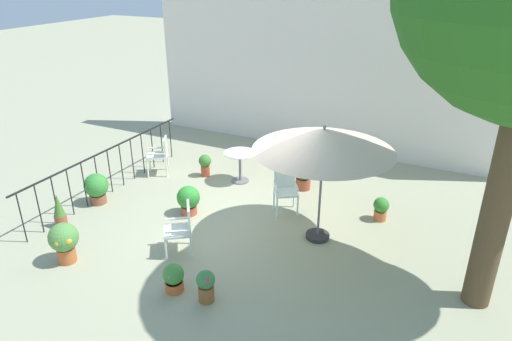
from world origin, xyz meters
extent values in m
plane|color=#A1A182|center=(0.00, 0.00, 0.00)|extent=(60.00, 60.00, 0.00)
cube|color=white|center=(0.00, 4.62, 2.26)|extent=(9.79, 0.30, 4.53)
cube|color=black|center=(-3.32, 0.00, 1.00)|extent=(0.03, 4.90, 0.03)
cylinder|color=black|center=(-3.32, -2.26, 0.50)|extent=(0.02, 0.02, 1.00)
cylinder|color=black|center=(-3.32, -1.88, 0.50)|extent=(0.02, 0.02, 1.00)
cylinder|color=black|center=(-3.32, -1.51, 0.50)|extent=(0.02, 0.02, 1.00)
cylinder|color=black|center=(-3.32, -1.13, 0.50)|extent=(0.02, 0.02, 1.00)
cylinder|color=black|center=(-3.32, -0.75, 0.50)|extent=(0.02, 0.02, 1.00)
cylinder|color=black|center=(-3.32, -0.38, 0.50)|extent=(0.02, 0.02, 1.00)
cylinder|color=black|center=(-3.32, 0.00, 0.50)|extent=(0.02, 0.02, 1.00)
cylinder|color=black|center=(-3.32, 0.38, 0.50)|extent=(0.02, 0.02, 1.00)
cylinder|color=black|center=(-3.32, 0.75, 0.50)|extent=(0.02, 0.02, 1.00)
cylinder|color=black|center=(-3.32, 1.13, 0.50)|extent=(0.02, 0.02, 1.00)
cylinder|color=black|center=(-3.32, 1.51, 0.50)|extent=(0.02, 0.02, 1.00)
cylinder|color=black|center=(-3.32, 1.88, 0.50)|extent=(0.02, 0.02, 1.00)
cylinder|color=black|center=(-3.32, 2.26, 0.50)|extent=(0.02, 0.02, 1.00)
cylinder|color=brown|center=(4.14, -0.44, 1.67)|extent=(0.40, 0.40, 3.35)
cylinder|color=#2D2D2D|center=(1.42, 0.20, 0.04)|extent=(0.44, 0.44, 0.08)
cylinder|color=slate|center=(1.42, 0.20, 1.07)|extent=(0.04, 0.04, 2.13)
cone|color=beige|center=(1.42, 0.20, 1.94)|extent=(2.45, 2.45, 0.39)
sphere|color=slate|center=(1.42, 0.20, 2.16)|extent=(0.06, 0.06, 0.06)
cylinder|color=white|center=(-1.00, 1.73, 0.71)|extent=(0.74, 0.74, 0.02)
cylinder|color=slate|center=(-1.00, 1.73, 0.35)|extent=(0.06, 0.06, 0.70)
cylinder|color=slate|center=(-1.00, 1.73, 0.01)|extent=(0.41, 0.41, 0.03)
cube|color=white|center=(-0.64, -1.30, 0.42)|extent=(0.65, 0.65, 0.04)
cube|color=white|center=(-0.46, -1.18, 0.68)|extent=(0.29, 0.39, 0.47)
cube|color=white|center=(-0.76, -1.12, 0.54)|extent=(0.36, 0.27, 0.03)
cube|color=white|center=(-0.51, -1.48, 0.54)|extent=(0.36, 0.27, 0.03)
cylinder|color=white|center=(-0.94, -1.25, 0.20)|extent=(0.04, 0.04, 0.40)
cylinder|color=white|center=(-0.69, -1.60, 0.20)|extent=(0.04, 0.04, 0.40)
cylinder|color=white|center=(-0.59, -1.00, 0.20)|extent=(0.04, 0.04, 0.40)
cylinder|color=white|center=(-0.34, -1.36, 0.20)|extent=(0.04, 0.04, 0.40)
cube|color=white|center=(-2.98, 1.24, 0.48)|extent=(0.64, 0.63, 0.04)
cube|color=white|center=(-2.79, 1.36, 0.71)|extent=(0.25, 0.38, 0.42)
cube|color=white|center=(-3.08, 1.42, 0.60)|extent=(0.39, 0.26, 0.03)
cube|color=white|center=(-2.87, 1.07, 0.60)|extent=(0.39, 0.26, 0.03)
cylinder|color=white|center=(-3.27, 1.31, 0.23)|extent=(0.04, 0.04, 0.46)
cylinder|color=white|center=(-3.06, 0.95, 0.23)|extent=(0.04, 0.04, 0.46)
cylinder|color=white|center=(-2.89, 1.53, 0.23)|extent=(0.04, 0.04, 0.46)
cylinder|color=white|center=(-2.68, 1.18, 0.23)|extent=(0.04, 0.04, 0.46)
cube|color=white|center=(0.52, 0.82, 0.46)|extent=(0.62, 0.62, 0.04)
cube|color=white|center=(0.41, 0.99, 0.70)|extent=(0.38, 0.26, 0.44)
cube|color=white|center=(0.34, 0.71, 0.58)|extent=(0.25, 0.36, 0.03)
cube|color=white|center=(0.69, 0.93, 0.58)|extent=(0.25, 0.36, 0.03)
cylinder|color=white|center=(0.45, 0.54, 0.22)|extent=(0.04, 0.04, 0.44)
cylinder|color=white|center=(0.80, 0.76, 0.22)|extent=(0.04, 0.04, 0.44)
cylinder|color=white|center=(0.23, 0.88, 0.22)|extent=(0.04, 0.04, 0.44)
cylinder|color=white|center=(0.58, 1.11, 0.22)|extent=(0.04, 0.04, 0.44)
cylinder|color=brown|center=(0.48, -2.20, 0.13)|extent=(0.24, 0.24, 0.26)
cylinder|color=#382819|center=(0.48, -2.20, 0.25)|extent=(0.21, 0.21, 0.02)
sphere|color=#3B7840|center=(0.48, -2.20, 0.38)|extent=(0.29, 0.29, 0.29)
sphere|color=#D92E60|center=(0.58, -2.18, 0.42)|extent=(0.07, 0.07, 0.07)
sphere|color=#D92E60|center=(0.58, -2.18, 0.40)|extent=(0.07, 0.07, 0.07)
sphere|color=#D92E60|center=(0.56, -2.25, 0.42)|extent=(0.08, 0.08, 0.08)
sphere|color=#D92E60|center=(0.56, -2.27, 0.43)|extent=(0.07, 0.07, 0.07)
cylinder|color=#B6523C|center=(-1.22, -0.08, 0.09)|extent=(0.32, 0.32, 0.18)
cylinder|color=#382819|center=(-1.22, -0.08, 0.17)|extent=(0.28, 0.28, 0.02)
sphere|color=#2F882F|center=(-1.22, -0.08, 0.37)|extent=(0.47, 0.47, 0.47)
cylinder|color=#A34A30|center=(0.45, 2.01, 0.13)|extent=(0.33, 0.33, 0.26)
cylinder|color=#382819|center=(0.45, 2.01, 0.25)|extent=(0.29, 0.29, 0.02)
sphere|color=#2C561A|center=(0.45, 2.01, 0.45)|extent=(0.44, 0.44, 0.44)
cylinder|color=#BE612D|center=(-0.09, -2.21, 0.08)|extent=(0.29, 0.29, 0.16)
cylinder|color=#382819|center=(-0.09, -2.21, 0.15)|extent=(0.25, 0.25, 0.02)
sphere|color=#3F8738|center=(-0.09, -2.21, 0.30)|extent=(0.33, 0.33, 0.33)
sphere|color=#BE48A4|center=(-0.07, -2.33, 0.34)|extent=(0.09, 0.09, 0.09)
sphere|color=#BE48A4|center=(-0.08, -2.09, 0.31)|extent=(0.06, 0.06, 0.06)
sphere|color=#BE48A4|center=(-0.01, -2.27, 0.36)|extent=(0.10, 0.10, 0.10)
cylinder|color=#B95F31|center=(-2.18, -2.37, 0.14)|extent=(0.30, 0.30, 0.27)
cylinder|color=#382819|center=(-2.18, -2.37, 0.26)|extent=(0.27, 0.27, 0.02)
sphere|color=#538D44|center=(-2.18, -2.37, 0.48)|extent=(0.49, 0.49, 0.49)
sphere|color=gold|center=(-1.99, -2.45, 0.50)|extent=(0.12, 0.12, 0.12)
sphere|color=gold|center=(-2.11, -2.56, 0.49)|extent=(0.12, 0.12, 0.12)
cylinder|color=#974F34|center=(-3.18, -1.57, 0.12)|extent=(0.23, 0.23, 0.24)
cylinder|color=#382819|center=(-3.18, -1.57, 0.23)|extent=(0.20, 0.20, 0.02)
cone|color=#477830|center=(-3.18, -1.57, 0.47)|extent=(0.21, 0.21, 0.45)
cylinder|color=#CC6A39|center=(2.32, 1.37, 0.10)|extent=(0.25, 0.25, 0.20)
cylinder|color=#382819|center=(2.32, 1.37, 0.19)|extent=(0.22, 0.22, 0.02)
sphere|color=#37852F|center=(2.32, 1.37, 0.33)|extent=(0.31, 0.31, 0.31)
cylinder|color=#A84A2B|center=(-1.89, 1.64, 0.13)|extent=(0.21, 0.21, 0.26)
cylinder|color=#382819|center=(-1.89, 1.64, 0.25)|extent=(0.18, 0.18, 0.02)
sphere|color=#3C7B2F|center=(-1.89, 1.64, 0.39)|extent=(0.30, 0.30, 0.30)
cylinder|color=brown|center=(-3.22, -0.53, 0.10)|extent=(0.34, 0.34, 0.20)
cylinder|color=#382819|center=(-3.22, -0.53, 0.19)|extent=(0.30, 0.30, 0.02)
sphere|color=#388937|center=(-3.22, -0.53, 0.41)|extent=(0.51, 0.51, 0.51)
sphere|color=#D14064|center=(-3.38, -0.50, 0.34)|extent=(0.11, 0.11, 0.11)
sphere|color=#D14064|center=(-3.27, -0.32, 0.40)|extent=(0.14, 0.14, 0.14)
camera|label=1|loc=(3.57, -6.87, 4.65)|focal=32.34mm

